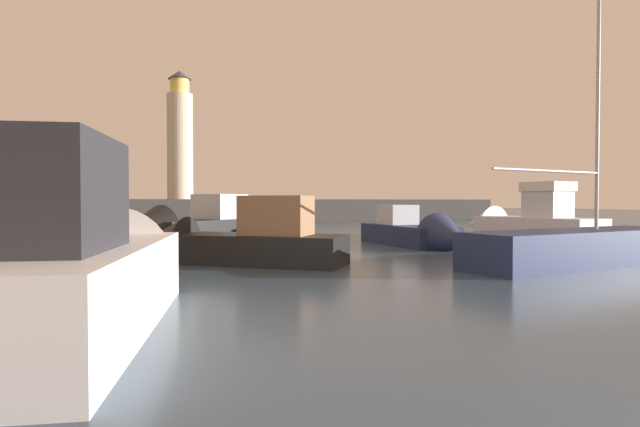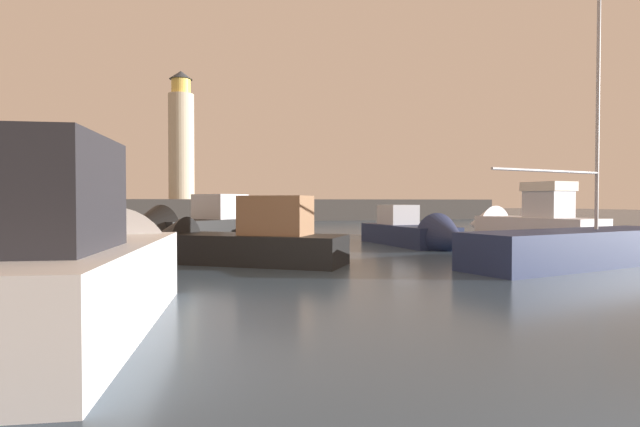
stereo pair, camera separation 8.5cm
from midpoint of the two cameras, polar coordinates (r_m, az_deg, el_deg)
name	(u,v)px [view 2 (the right image)]	position (r m, az deg, el deg)	size (l,w,h in m)	color
ground_plane	(257,239)	(28.71, -7.01, -2.84)	(220.00, 220.00, 0.00)	#384C60
breakwater	(218,210)	(55.13, -11.25, 0.36)	(64.00, 4.18, 2.33)	#423F3D
lighthouse	(181,139)	(55.34, -15.22, 8.08)	(2.61, 2.61, 13.30)	beige
motorboat_1	(421,234)	(24.01, 11.38, -2.26)	(2.74, 7.61, 2.48)	#1E284C
motorboat_2	(227,242)	(17.67, -10.19, -3.19)	(7.45, 5.87, 2.76)	black
motorboat_3	(190,229)	(25.37, -14.28, -1.68)	(8.68, 8.28, 3.09)	black
motorboat_4	(87,265)	(10.02, -24.42, -5.28)	(3.56, 8.85, 3.46)	white
motorboat_5	(521,223)	(30.81, 21.65, -0.95)	(3.95, 8.92, 3.61)	silver
sailboat_moored	(579,247)	(18.62, 27.13, -3.32)	(9.16, 4.16, 11.58)	#1E284C
mooring_buoy	(415,229)	(31.26, 10.72, -1.72)	(0.87, 0.87, 0.87)	#EA5919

